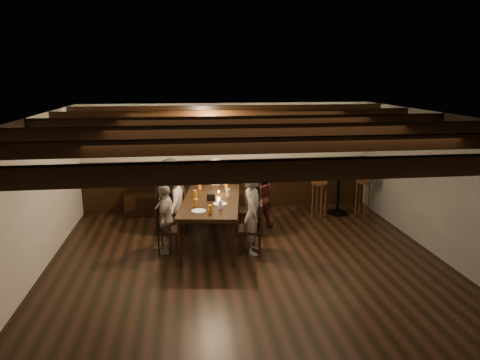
{
  "coord_description": "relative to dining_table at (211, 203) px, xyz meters",
  "views": [
    {
      "loc": [
        -0.98,
        -5.97,
        3.01
      ],
      "look_at": [
        -0.02,
        1.3,
        1.2
      ],
      "focal_mm": 32.0,
      "sensor_mm": 36.0,
      "label": 1
    }
  ],
  "objects": [
    {
      "name": "candle",
      "position": [
        0.16,
        0.28,
        0.09
      ],
      "size": [
        0.05,
        0.05,
        0.05
      ],
      "primitive_type": "cylinder",
      "color": "beige",
      "rests_on": "dining_table"
    },
    {
      "name": "dining_table",
      "position": [
        0.0,
        0.0,
        0.0
      ],
      "size": [
        1.29,
        2.31,
        0.82
      ],
      "rotation": [
        0.0,
        0.0,
        -0.14
      ],
      "color": "black",
      "rests_on": "floor"
    },
    {
      "name": "person_bench_left",
      "position": [
        -0.76,
        1.02,
        -0.06
      ],
      "size": [
        0.74,
        0.54,
        1.4
      ],
      "primitive_type": "imported",
      "rotation": [
        0.0,
        0.0,
        3.0
      ],
      "color": "#27272A",
      "rests_on": "floor"
    },
    {
      "name": "pint_f",
      "position": [
        0.12,
        -0.57,
        0.14
      ],
      "size": [
        0.07,
        0.07,
        0.14
      ],
      "primitive_type": "cylinder",
      "color": "silver",
      "rests_on": "dining_table"
    },
    {
      "name": "condiment_caddy",
      "position": [
        -0.01,
        -0.05,
        0.13
      ],
      "size": [
        0.15,
        0.1,
        0.12
      ],
      "primitive_type": "cube",
      "color": "black",
      "rests_on": "dining_table"
    },
    {
      "name": "bar_stool_right",
      "position": [
        3.38,
        1.15,
        -0.34
      ],
      "size": [
        0.39,
        0.4,
        1.12
      ],
      "rotation": [
        0.0,
        0.0,
        -0.42
      ],
      "color": "#362111",
      "rests_on": "floor"
    },
    {
      "name": "chair_right_far",
      "position": [
        0.65,
        -0.55,
        -0.48
      ],
      "size": [
        0.46,
        0.46,
        0.9
      ],
      "rotation": [
        0.0,
        0.0,
        1.43
      ],
      "color": "black",
      "rests_on": "floor"
    },
    {
      "name": "bar_stool_left",
      "position": [
        2.38,
        1.1,
        -0.34
      ],
      "size": [
        0.38,
        0.4,
        1.12
      ],
      "rotation": [
        0.0,
        0.0,
        -0.35
      ],
      "color": "#362111",
      "rests_on": "floor"
    },
    {
      "name": "pint_b",
      "position": [
        0.34,
        0.61,
        0.14
      ],
      "size": [
        0.07,
        0.07,
        0.14
      ],
      "primitive_type": "cylinder",
      "color": "#BF7219",
      "rests_on": "dining_table"
    },
    {
      "name": "person_left_far",
      "position": [
        -0.81,
        -0.34,
        -0.14
      ],
      "size": [
        0.4,
        0.76,
        1.23
      ],
      "primitive_type": "imported",
      "rotation": [
        0.0,
        0.0,
        -1.71
      ],
      "color": "gray",
      "rests_on": "floor"
    },
    {
      "name": "chair_left_far",
      "position": [
        -0.77,
        -0.34,
        -0.5
      ],
      "size": [
        0.44,
        0.44,
        0.85
      ],
      "rotation": [
        0.0,
        0.0,
        -1.71
      ],
      "color": "black",
      "rests_on": "floor"
    },
    {
      "name": "chair_left_near",
      "position": [
        -0.65,
        0.55,
        -0.47
      ],
      "size": [
        0.48,
        0.48,
        0.93
      ],
      "rotation": [
        0.0,
        0.0,
        -1.71
      ],
      "color": "black",
      "rests_on": "floor"
    },
    {
      "name": "pint_d",
      "position": [
        0.33,
        0.16,
        0.14
      ],
      "size": [
        0.07,
        0.07,
        0.14
      ],
      "primitive_type": "cylinder",
      "color": "silver",
      "rests_on": "dining_table"
    },
    {
      "name": "room",
      "position": [
        0.25,
        0.8,
        0.32
      ],
      "size": [
        7.0,
        7.0,
        7.0
      ],
      "color": "black",
      "rests_on": "ground"
    },
    {
      "name": "person_bench_right",
      "position": [
        1.02,
        0.76,
        -0.15
      ],
      "size": [
        0.65,
        0.54,
        1.21
      ],
      "primitive_type": "imported",
      "rotation": [
        0.0,
        0.0,
        3.0
      ],
      "color": "#511B1B",
      "rests_on": "floor"
    },
    {
      "name": "pint_e",
      "position": [
        -0.28,
        -0.41,
        0.14
      ],
      "size": [
        0.07,
        0.07,
        0.14
      ],
      "primitive_type": "cylinder",
      "color": "#BF7219",
      "rests_on": "dining_table"
    },
    {
      "name": "pint_a",
      "position": [
        -0.18,
        0.73,
        0.14
      ],
      "size": [
        0.07,
        0.07,
        0.14
      ],
      "primitive_type": "cylinder",
      "color": "#BF7219",
      "rests_on": "dining_table"
    },
    {
      "name": "plate_near",
      "position": [
        -0.25,
        -0.67,
        0.08
      ],
      "size": [
        0.24,
        0.24,
        0.01
      ],
      "primitive_type": "cylinder",
      "color": "white",
      "rests_on": "dining_table"
    },
    {
      "name": "person_bench_centre",
      "position": [
        0.15,
        1.04,
        -0.06
      ],
      "size": [
        0.55,
        0.4,
        1.39
      ],
      "primitive_type": "imported",
      "rotation": [
        0.0,
        0.0,
        3.0
      ],
      "color": "gray",
      "rests_on": "floor"
    },
    {
      "name": "pint_g",
      "position": [
        -0.06,
        -0.8,
        0.14
      ],
      "size": [
        0.07,
        0.07,
        0.14
      ],
      "primitive_type": "cylinder",
      "color": "#BF7219",
      "rests_on": "dining_table"
    },
    {
      "name": "person_left_near",
      "position": [
        -0.68,
        0.55,
        -0.09
      ],
      "size": [
        0.61,
        0.92,
        1.33
      ],
      "primitive_type": "imported",
      "rotation": [
        0.0,
        0.0,
        -1.71
      ],
      "color": "#BAAB9D",
      "rests_on": "floor"
    },
    {
      "name": "chair_right_near",
      "position": [
        0.78,
        0.34,
        -0.46
      ],
      "size": [
        0.51,
        0.51,
        0.98
      ],
      "rotation": [
        0.0,
        0.0,
        1.43
      ],
      "color": "black",
      "rests_on": "floor"
    },
    {
      "name": "plate_far",
      "position": [
        0.14,
        -0.32,
        0.08
      ],
      "size": [
        0.24,
        0.24,
        0.01
      ],
      "primitive_type": "cylinder",
      "color": "white",
      "rests_on": "dining_table"
    },
    {
      "name": "pint_c",
      "position": [
        -0.28,
        0.14,
        0.14
      ],
      "size": [
        0.07,
        0.07,
        0.14
      ],
      "primitive_type": "cylinder",
      "color": "#BF7219",
      "rests_on": "dining_table"
    },
    {
      "name": "person_right_near",
      "position": [
        0.81,
        0.34,
        -0.16
      ],
      "size": [
        0.46,
        0.63,
        1.2
      ],
      "primitive_type": "imported",
      "rotation": [
        0.0,
        0.0,
        1.43
      ],
      "color": "#27272A",
      "rests_on": "floor"
    },
    {
      "name": "person_right_far",
      "position": [
        0.68,
        -0.55,
        -0.05
      ],
      "size": [
        0.41,
        0.56,
        1.42
      ],
      "primitive_type": "imported",
      "rotation": [
        0.0,
        0.0,
        1.43
      ],
      "color": "gray",
      "rests_on": "floor"
    },
    {
      "name": "high_top_table",
      "position": [
        2.88,
        1.31,
        -0.03
      ],
      "size": [
        0.62,
        0.62,
        1.1
      ],
      "color": "black",
      "rests_on": "floor"
    }
  ]
}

